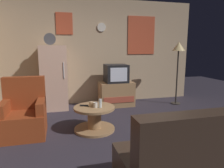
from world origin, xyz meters
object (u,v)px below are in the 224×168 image
at_px(mug_ceramic_white, 96,105).
at_px(armchair, 24,115).
at_px(wine_glass, 100,103).
at_px(coffee_table, 94,118).
at_px(tv_stand, 116,94).
at_px(standing_lamp, 178,51).
at_px(couch, 205,162).
at_px(fridge, 54,78).
at_px(mug_ceramic_tan, 91,104).
at_px(remote_control, 84,105).
at_px(crt_tv, 116,73).

xyz_separation_m(mug_ceramic_white, armchair, (-1.18, 0.15, -0.14)).
relative_size(wine_glass, armchair, 0.16).
distance_m(coffee_table, armchair, 1.18).
bearing_deg(wine_glass, tv_stand, 64.72).
relative_size(wine_glass, mug_ceramic_white, 1.67).
height_order(standing_lamp, armchair, standing_lamp).
bearing_deg(armchair, couch, -44.29).
height_order(fridge, tv_stand, fridge).
distance_m(tv_stand, mug_ceramic_tan, 1.65).
bearing_deg(standing_lamp, fridge, 173.44).
xyz_separation_m(tv_stand, coffee_table, (-0.80, -1.42, -0.09)).
height_order(mug_ceramic_tan, armchair, armchair).
xyz_separation_m(standing_lamp, mug_ceramic_white, (-2.34, -1.24, -0.88)).
height_order(mug_ceramic_tan, remote_control, mug_ceramic_tan).
distance_m(crt_tv, armchair, 2.41).
bearing_deg(fridge, wine_glass, -64.15).
xyz_separation_m(remote_control, armchair, (-1.00, 0.02, -0.10)).
height_order(wine_glass, mug_ceramic_tan, wine_glass).
xyz_separation_m(crt_tv, remote_control, (-0.96, -1.34, -0.38)).
xyz_separation_m(standing_lamp, couch, (-1.53, -3.02, -1.05)).
relative_size(tv_stand, wine_glass, 5.60).
bearing_deg(mug_ceramic_white, couch, -65.73).
xyz_separation_m(tv_stand, crt_tv, (-0.01, -0.00, 0.52)).
bearing_deg(coffee_table, armchair, 174.89).
relative_size(tv_stand, standing_lamp, 0.53).
height_order(armchair, couch, armchair).
bearing_deg(couch, crt_tv, 90.50).
bearing_deg(couch, wine_glass, 112.54).
bearing_deg(fridge, armchair, -108.30).
relative_size(fridge, tv_stand, 2.11).
bearing_deg(mug_ceramic_tan, mug_ceramic_white, -43.41).
xyz_separation_m(mug_ceramic_white, mug_ceramic_tan, (-0.07, 0.06, 0.00)).
height_order(coffee_table, wine_glass, wine_glass).
height_order(tv_stand, remote_control, tv_stand).
distance_m(mug_ceramic_tan, armchair, 1.13).
xyz_separation_m(standing_lamp, remote_control, (-2.52, -1.11, -0.92)).
relative_size(wine_glass, remote_control, 1.00).
bearing_deg(mug_ceramic_white, armchair, 172.62).
height_order(fridge, couch, fridge).
height_order(standing_lamp, remote_control, standing_lamp).
bearing_deg(remote_control, fridge, 126.71).
xyz_separation_m(wine_glass, mug_ceramic_white, (-0.08, 0.03, -0.03)).
bearing_deg(tv_stand, remote_control, -125.81).
height_order(coffee_table, mug_ceramic_tan, mug_ceramic_tan).
relative_size(fridge, wine_glass, 11.80).
relative_size(standing_lamp, wine_glass, 10.60).
bearing_deg(mug_ceramic_white, mug_ceramic_tan, 136.59).
height_order(crt_tv, mug_ceramic_white, crt_tv).
height_order(tv_stand, coffee_table, tv_stand).
height_order(standing_lamp, mug_ceramic_tan, standing_lamp).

